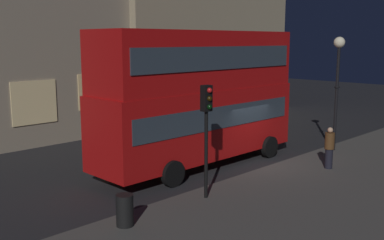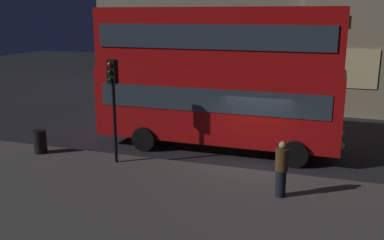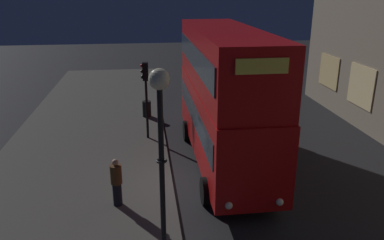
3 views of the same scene
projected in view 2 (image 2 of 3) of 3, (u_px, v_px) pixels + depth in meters
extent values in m
plane|color=#232326|center=(253.00, 165.00, 15.85)|extent=(80.00, 80.00, 0.00)
cube|color=#4C4944|center=(222.00, 218.00, 11.65)|extent=(44.00, 7.63, 0.12)
cube|color=#E5C67F|center=(144.00, 65.00, 26.94)|extent=(2.34, 0.06, 1.94)
cube|color=#F9E09E|center=(199.00, 68.00, 25.81)|extent=(2.34, 0.06, 2.15)
cube|color=#F2D18C|center=(260.00, 65.00, 24.61)|extent=(2.34, 0.06, 1.93)
cube|color=#F9E09E|center=(359.00, 69.00, 22.43)|extent=(1.91, 0.06, 2.06)
cube|color=#B20F0F|center=(217.00, 103.00, 17.45)|extent=(9.80, 2.55, 2.84)
cube|color=#B20F0F|center=(217.00, 38.00, 16.82)|extent=(9.60, 2.50, 2.37)
cube|color=#2D3842|center=(217.00, 95.00, 17.36)|extent=(9.02, 2.61, 0.90)
cube|color=#2D3842|center=(218.00, 35.00, 16.79)|extent=(9.02, 2.61, 0.90)
cube|color=#F2D84C|center=(350.00, 22.00, 15.14)|extent=(0.09, 1.51, 0.44)
sphere|color=white|center=(342.00, 134.00, 16.92)|extent=(0.24, 0.24, 0.24)
sphere|color=white|center=(341.00, 146.00, 15.41)|extent=(0.24, 0.24, 0.24)
cylinder|color=black|center=(301.00, 136.00, 17.95)|extent=(0.99, 0.24, 0.99)
cylinder|color=black|center=(295.00, 154.00, 15.54)|extent=(0.99, 0.24, 0.99)
cylinder|color=black|center=(168.00, 124.00, 19.84)|extent=(0.99, 0.24, 0.99)
cylinder|color=black|center=(144.00, 139.00, 17.43)|extent=(0.99, 0.24, 0.99)
cylinder|color=black|center=(115.00, 124.00, 15.51)|extent=(0.12, 0.12, 2.93)
cube|color=black|center=(112.00, 72.00, 15.05)|extent=(0.34, 0.28, 0.85)
sphere|color=red|center=(110.00, 64.00, 14.86)|extent=(0.17, 0.17, 0.17)
sphere|color=black|center=(110.00, 72.00, 14.92)|extent=(0.17, 0.17, 0.17)
sphere|color=black|center=(110.00, 80.00, 14.99)|extent=(0.17, 0.17, 0.17)
cylinder|color=black|center=(281.00, 183.00, 12.79)|extent=(0.31, 0.31, 0.83)
cylinder|color=#513319|center=(282.00, 160.00, 12.61)|extent=(0.39, 0.39, 0.67)
sphere|color=tan|center=(283.00, 145.00, 12.50)|extent=(0.22, 0.22, 0.22)
cylinder|color=black|center=(40.00, 142.00, 16.80)|extent=(0.50, 0.50, 0.92)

